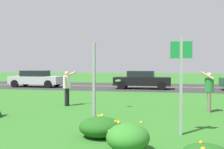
% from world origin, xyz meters
% --- Properties ---
extents(ground_plane, '(120.00, 120.00, 0.00)m').
position_xyz_m(ground_plane, '(0.00, 11.02, 0.00)').
color(ground_plane, '#2D6B23').
extents(highway_strip, '(120.00, 9.75, 0.01)m').
position_xyz_m(highway_strip, '(0.00, 22.04, 0.00)').
color(highway_strip, '#2D2D30').
rests_on(highway_strip, ground).
extents(highway_center_stripe, '(120.00, 0.16, 0.00)m').
position_xyz_m(highway_center_stripe, '(0.00, 22.04, 0.01)').
color(highway_center_stripe, yellow).
rests_on(highway_center_stripe, ground).
extents(daylily_clump_mid_right, '(0.93, 0.97, 0.64)m').
position_xyz_m(daylily_clump_mid_right, '(-0.11, 4.13, 0.30)').
color(daylily_clump_mid_right, '#2D7526').
rests_on(daylily_clump_mid_right, ground).
extents(daylily_clump_mid_left, '(1.09, 0.97, 0.54)m').
position_xyz_m(daylily_clump_mid_left, '(-0.96, 5.09, 0.26)').
color(daylily_clump_mid_left, '#1E5619').
rests_on(daylily_clump_mid_left, ground).
extents(sign_post_near_path, '(0.07, 0.10, 2.46)m').
position_xyz_m(sign_post_near_path, '(-1.28, 5.65, 1.23)').
color(sign_post_near_path, '#93969B').
rests_on(sign_post_near_path, ground).
extents(sign_post_by_roadside, '(0.56, 0.10, 2.59)m').
position_xyz_m(sign_post_by_roadside, '(1.06, 5.75, 1.57)').
color(sign_post_by_roadside, '#93969B').
rests_on(sign_post_by_roadside, ground).
extents(person_thrower_white_shirt, '(0.55, 0.50, 1.59)m').
position_xyz_m(person_thrower_white_shirt, '(-3.79, 9.98, 0.95)').
color(person_thrower_white_shirt, silver).
rests_on(person_thrower_white_shirt, ground).
extents(person_catcher_green_shirt, '(0.53, 0.50, 1.63)m').
position_xyz_m(person_catcher_green_shirt, '(2.33, 9.54, 0.94)').
color(person_catcher_green_shirt, '#287038').
rests_on(person_catcher_green_shirt, ground).
extents(frisbee_white, '(0.25, 0.23, 0.12)m').
position_xyz_m(frisbee_white, '(-1.36, 9.77, 1.19)').
color(frisbee_white, white).
extents(car_silver_leftmost, '(4.50, 2.00, 1.45)m').
position_xyz_m(car_silver_leftmost, '(-10.59, 19.85, 0.74)').
color(car_silver_leftmost, '#B7BABF').
rests_on(car_silver_leftmost, ground).
extents(car_black_center_left, '(4.50, 2.00, 1.45)m').
position_xyz_m(car_black_center_left, '(-1.26, 19.85, 0.74)').
color(car_black_center_left, black).
rests_on(car_black_center_left, ground).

